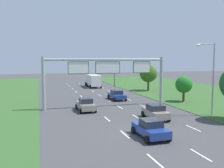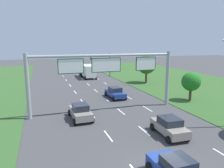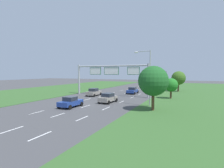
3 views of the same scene
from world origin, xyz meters
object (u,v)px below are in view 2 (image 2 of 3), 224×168
traffic_light_mast (102,61)px  box_truck (88,71)px  sign_gantry (106,70)px  roadside_tree_far (146,65)px  car_far_ahead (169,126)px  roadside_tree_mid (191,82)px  car_near_red (80,112)px  car_mid_lane (115,93)px

traffic_light_mast → box_truck: bearing=170.4°
sign_gantry → roadside_tree_far: size_ratio=3.13×
car_far_ahead → box_truck: size_ratio=0.52×
box_truck → roadside_tree_mid: size_ratio=1.95×
car_far_ahead → roadside_tree_far: (9.75, 23.29, 2.83)m
car_far_ahead → roadside_tree_far: bearing=69.6°
roadside_tree_mid → car_near_red: bearing=-171.0°
car_near_red → box_truck: box_truck is taller
car_mid_lane → car_far_ahead: bearing=-91.4°
car_mid_lane → roadside_tree_mid: 10.77m
car_near_red → car_mid_lane: size_ratio=0.96×
sign_gantry → roadside_tree_far: 19.85m
car_near_red → box_truck: 27.97m
roadside_tree_far → car_far_ahead: bearing=-112.7°
roadside_tree_mid → roadside_tree_far: (0.45, 14.18, 0.95)m
sign_gantry → traffic_light_mast: (6.64, 24.78, -1.08)m
car_far_ahead → box_truck: 33.73m
traffic_light_mast → roadside_tree_mid: traffic_light_mast is taller
traffic_light_mast → roadside_tree_far: 11.75m
car_near_red → car_far_ahead: (6.66, -6.58, 0.00)m
car_mid_lane → car_far_ahead: (0.11, -13.98, 0.04)m
car_near_red → roadside_tree_mid: roadside_tree_mid is taller
car_mid_lane → car_far_ahead: 13.98m
car_near_red → car_far_ahead: size_ratio=1.04×
sign_gantry → roadside_tree_mid: (12.58, 0.74, -2.25)m
roadside_tree_far → traffic_light_mast: bearing=122.9°
box_truck → roadside_tree_mid: 26.30m
car_mid_lane → roadside_tree_mid: size_ratio=1.09×
car_near_red → box_truck: size_ratio=0.54×
traffic_light_mast → roadside_tree_far: bearing=-57.1°
car_near_red → roadside_tree_mid: (15.96, 2.53, 1.87)m
car_near_red → roadside_tree_far: 23.59m
car_near_red → roadside_tree_mid: 16.27m
car_mid_lane → sign_gantry: bearing=-121.4°
sign_gantry → roadside_tree_mid: bearing=3.4°
traffic_light_mast → sign_gantry: bearing=-105.0°
sign_gantry → traffic_light_mast: bearing=75.0°
car_far_ahead → traffic_light_mast: (3.36, 33.16, 3.04)m
car_near_red → box_truck: bearing=74.1°
box_truck → roadside_tree_far: (9.68, -10.42, 2.02)m
car_mid_lane → traffic_light_mast: 19.74m
box_truck → roadside_tree_far: size_ratio=1.43×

